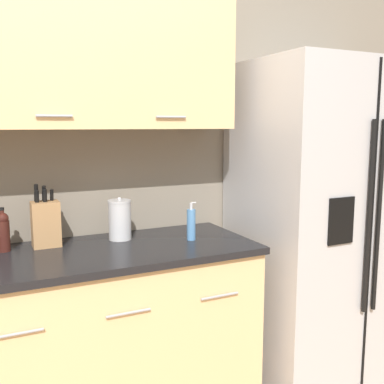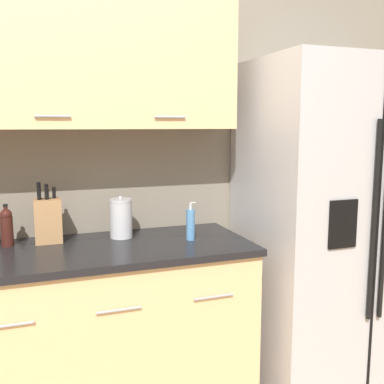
{
  "view_description": "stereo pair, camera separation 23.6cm",
  "coord_description": "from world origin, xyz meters",
  "px_view_note": "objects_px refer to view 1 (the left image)",
  "views": [
    {
      "loc": [
        -0.15,
        -1.19,
        1.5
      ],
      "look_at": [
        0.87,
        0.92,
        1.15
      ],
      "focal_mm": 42.0,
      "sensor_mm": 36.0,
      "label": 1
    },
    {
      "loc": [
        0.07,
        -1.28,
        1.5
      ],
      "look_at": [
        0.87,
        0.92,
        1.15
      ],
      "focal_mm": 42.0,
      "sensor_mm": 36.0,
      "label": 2
    }
  ],
  "objects_px": {
    "soap_dispenser": "(191,224)",
    "oil_bottle": "(3,231)",
    "steel_canister": "(120,220)",
    "knife_block": "(46,223)",
    "refrigerator": "(322,221)"
  },
  "relations": [
    {
      "from": "knife_block",
      "to": "oil_bottle",
      "type": "bearing_deg",
      "value": -179.59
    },
    {
      "from": "oil_bottle",
      "to": "steel_canister",
      "type": "height_order",
      "value": "steel_canister"
    },
    {
      "from": "refrigerator",
      "to": "knife_block",
      "type": "xyz_separation_m",
      "value": [
        -1.57,
        0.23,
        0.09
      ]
    },
    {
      "from": "knife_block",
      "to": "steel_canister",
      "type": "relative_size",
      "value": 1.39
    },
    {
      "from": "soap_dispenser",
      "to": "refrigerator",
      "type": "bearing_deg",
      "value": -2.07
    },
    {
      "from": "soap_dispenser",
      "to": "oil_bottle",
      "type": "relative_size",
      "value": 0.95
    },
    {
      "from": "refrigerator",
      "to": "soap_dispenser",
      "type": "height_order",
      "value": "refrigerator"
    },
    {
      "from": "refrigerator",
      "to": "steel_canister",
      "type": "bearing_deg",
      "value": 170.17
    },
    {
      "from": "knife_block",
      "to": "soap_dispenser",
      "type": "xyz_separation_m",
      "value": [
        0.71,
        -0.2,
        -0.04
      ]
    },
    {
      "from": "soap_dispenser",
      "to": "knife_block",
      "type": "bearing_deg",
      "value": 164.4
    },
    {
      "from": "knife_block",
      "to": "oil_bottle",
      "type": "xyz_separation_m",
      "value": [
        -0.2,
        -0.0,
        -0.02
      ]
    },
    {
      "from": "soap_dispenser",
      "to": "oil_bottle",
      "type": "xyz_separation_m",
      "value": [
        -0.9,
        0.2,
        0.02
      ]
    },
    {
      "from": "refrigerator",
      "to": "oil_bottle",
      "type": "xyz_separation_m",
      "value": [
        -1.76,
        0.23,
        0.07
      ]
    },
    {
      "from": "knife_block",
      "to": "oil_bottle",
      "type": "distance_m",
      "value": 0.2
    },
    {
      "from": "refrigerator",
      "to": "oil_bottle",
      "type": "bearing_deg",
      "value": 172.67
    }
  ]
}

